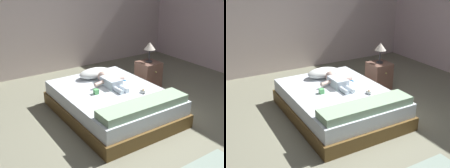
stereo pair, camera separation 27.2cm
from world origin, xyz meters
TOP-DOWN VIEW (x-y plane):
  - ground_plane at (0.00, 0.00)m, footprint 8.00×8.00m
  - wall_behind_bed at (0.00, 3.00)m, footprint 8.00×0.12m
  - bed at (-0.01, 0.68)m, footprint 1.39×1.86m
  - pillow at (0.06, 1.26)m, footprint 0.54×0.30m
  - baby at (0.07, 0.86)m, footprint 0.54×0.67m
  - toothbrush at (0.35, 0.94)m, footprint 0.07×0.14m
  - nightstand at (1.13, 1.19)m, footprint 0.36×0.39m
  - lamp at (1.13, 1.19)m, footprint 0.20×0.20m
  - blanket at (-0.01, -0.04)m, footprint 1.25×0.31m
  - toy_block at (-0.26, 0.70)m, footprint 0.08×0.08m
  - baby_bottle at (0.31, 0.35)m, footprint 0.07×0.10m

SIDE VIEW (x-z plane):
  - ground_plane at x=0.00m, z-range 0.00..0.00m
  - bed at x=-0.01m, z-range 0.00..0.38m
  - nightstand at x=1.13m, z-range 0.00..0.48m
  - toothbrush at x=0.35m, z-range 0.38..0.40m
  - baby_bottle at x=0.31m, z-range 0.38..0.44m
  - toy_block at x=-0.26m, z-range 0.38..0.45m
  - blanket at x=-0.01m, z-range 0.38..0.48m
  - baby at x=0.07m, z-range 0.37..0.53m
  - pillow at x=0.06m, z-range 0.38..0.54m
  - lamp at x=1.13m, z-range 0.58..0.93m
  - wall_behind_bed at x=0.00m, z-range 0.00..2.63m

